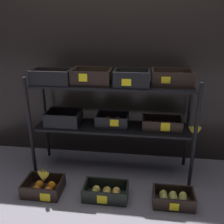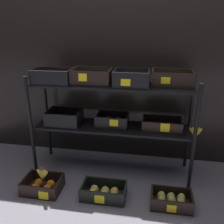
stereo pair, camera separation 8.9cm
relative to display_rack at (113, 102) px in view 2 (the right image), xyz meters
name	(u,v)px [view 2 (the right image)]	position (x,y,z in m)	size (l,w,h in m)	color
ground_plane	(112,169)	(-0.01, 0.00, -0.73)	(10.00, 10.00, 0.00)	slate
storefront_wall	(118,66)	(-0.01, 0.39, 0.26)	(3.87, 0.12, 1.98)	black
display_rack	(113,102)	(0.00, 0.00, 0.00)	(1.59, 0.40, 1.03)	black
crate_ground_orange	(43,186)	(-0.56, -0.43, -0.68)	(0.33, 0.26, 0.12)	black
crate_ground_apple_gold	(104,192)	(0.00, -0.43, -0.68)	(0.38, 0.22, 0.12)	black
crate_ground_pear	(171,200)	(0.56, -0.44, -0.68)	(0.34, 0.21, 0.12)	black
banana_bunch_loose	(43,174)	(-0.55, -0.44, -0.55)	(0.13, 0.04, 0.13)	brown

